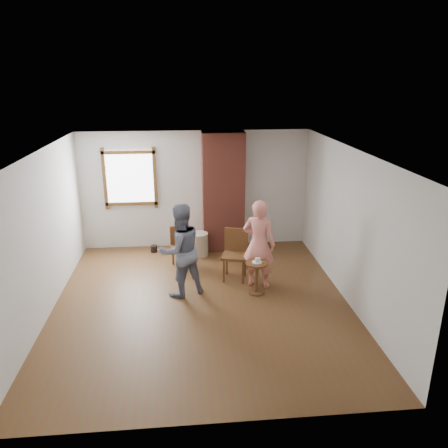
{
  "coord_description": "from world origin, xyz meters",
  "views": [
    {
      "loc": [
        -0.25,
        -6.66,
        3.71
      ],
      "look_at": [
        0.46,
        0.8,
        1.15
      ],
      "focal_mm": 35.0,
      "sensor_mm": 36.0,
      "label": 1
    }
  ],
  "objects": [
    {
      "name": "ground",
      "position": [
        0.0,
        0.0,
        0.0
      ],
      "size": [
        5.5,
        5.5,
        0.0
      ],
      "primitive_type": "plane",
      "color": "brown",
      "rests_on": "ground"
    },
    {
      "name": "dining_chair_right",
      "position": [
        0.69,
        0.96,
        0.54
      ],
      "size": [
        0.55,
        0.55,
        0.96
      ],
      "rotation": [
        0.0,
        0.0,
        -0.26
      ],
      "color": "brown",
      "rests_on": "ground"
    },
    {
      "name": "stoneware_crock",
      "position": [
        0.04,
        2.12,
        0.25
      ],
      "size": [
        0.4,
        0.4,
        0.5
      ],
      "primitive_type": "cylinder",
      "rotation": [
        0.0,
        0.0,
        0.02
      ],
      "color": "#CBB593",
      "rests_on": "ground"
    },
    {
      "name": "cake_plate",
      "position": [
        0.99,
        0.28,
        0.6
      ],
      "size": [
        0.18,
        0.18,
        0.01
      ],
      "primitive_type": "cylinder",
      "color": "white",
      "rests_on": "side_table"
    },
    {
      "name": "side_table",
      "position": [
        0.99,
        0.28,
        0.4
      ],
      "size": [
        0.4,
        0.4,
        0.6
      ],
      "color": "brown",
      "rests_on": "ground"
    },
    {
      "name": "dining_chair_left",
      "position": [
        -0.34,
        1.62,
        0.47
      ],
      "size": [
        0.48,
        0.48,
        0.83
      ],
      "rotation": [
        0.0,
        0.0,
        0.26
      ],
      "color": "brown",
      "rests_on": "ground"
    },
    {
      "name": "man",
      "position": [
        -0.35,
        0.38,
        0.84
      ],
      "size": [
        1.01,
        0.93,
        1.67
      ],
      "primitive_type": "imported",
      "rotation": [
        0.0,
        0.0,
        3.6
      ],
      "color": "#131C36",
      "rests_on": "ground"
    },
    {
      "name": "person_pink",
      "position": [
        1.07,
        0.58,
        0.83
      ],
      "size": [
        0.71,
        0.62,
        1.65
      ],
      "primitive_type": "imported",
      "rotation": [
        0.0,
        0.0,
        2.7
      ],
      "color": "#EE8577",
      "rests_on": "ground"
    },
    {
      "name": "dark_pot",
      "position": [
        -0.95,
        2.4,
        0.07
      ],
      "size": [
        0.16,
        0.16,
        0.14
      ],
      "primitive_type": "cylinder",
      "rotation": [
        0.0,
        0.0,
        -0.1
      ],
      "color": "black",
      "rests_on": "ground"
    },
    {
      "name": "brick_chimney",
      "position": [
        0.6,
        2.5,
        1.3
      ],
      "size": [
        0.9,
        0.5,
        2.6
      ],
      "primitive_type": "cube",
      "color": "#9B4637",
      "rests_on": "ground"
    },
    {
      "name": "room_shell",
      "position": [
        -0.06,
        0.61,
        1.81
      ],
      "size": [
        5.04,
        5.52,
        2.62
      ],
      "color": "silver",
      "rests_on": "ground"
    },
    {
      "name": "cake_slice",
      "position": [
        1.0,
        0.28,
        0.64
      ],
      "size": [
        0.08,
        0.07,
        0.06
      ],
      "primitive_type": "cube",
      "color": "white",
      "rests_on": "cake_plate"
    }
  ]
}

